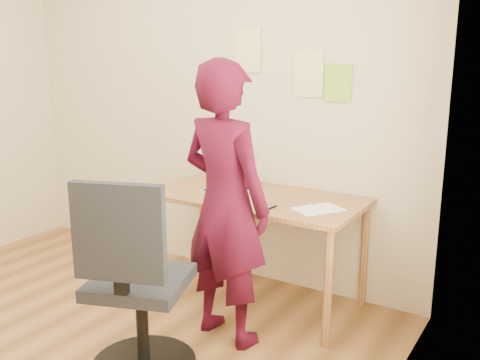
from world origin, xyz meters
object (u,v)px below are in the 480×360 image
Objects in this scene: desk at (255,208)px; phone at (267,207)px; office_chair at (135,294)px; person at (225,204)px; laptop at (229,183)px.

phone reaches higher than desk.
office_chair is at bearing -100.17° from phone.
person is at bearing 54.48° from office_chair.
laptop is (-0.22, 0.03, 0.14)m from desk.
laptop is 0.49m from phone.
person reaches higher than office_chair.
phone is 0.08× the size of person.
desk is 3.72× the size of laptop.
phone is 0.31m from person.
laptop is at bearing -49.93° from person.
person is (0.16, 0.58, 0.35)m from office_chair.
person is at bearing -79.52° from desk.
desk is 0.27m from laptop.
office_chair is at bearing 83.33° from person.
person reaches higher than phone.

